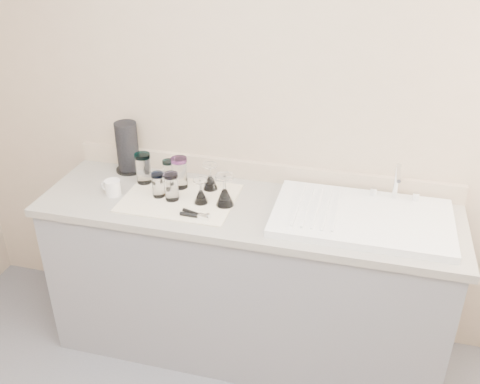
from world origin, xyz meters
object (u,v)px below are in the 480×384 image
(tumbler_cyan, at_px, (169,171))
(tumbler_lavender, at_px, (171,186))
(goblet_back_left, at_px, (210,181))
(paper_towel_roll, at_px, (127,148))
(goblet_front_left, at_px, (201,195))
(tumbler_purple, at_px, (180,172))
(goblet_front_right, at_px, (225,195))
(can_opener, at_px, (196,215))
(white_mug, at_px, (113,188))
(tumbler_blue, at_px, (158,185))
(tumbler_teal, at_px, (143,168))
(sink_unit, at_px, (362,217))

(tumbler_cyan, height_order, tumbler_lavender, tumbler_lavender)
(goblet_back_left, xyz_separation_m, paper_towel_roll, (-0.50, 0.10, 0.08))
(tumbler_lavender, bearing_deg, goblet_front_left, 2.27)
(tumbler_purple, relative_size, goblet_front_right, 1.03)
(goblet_back_left, bearing_deg, tumbler_purple, -172.36)
(can_opener, distance_m, white_mug, 0.49)
(tumbler_purple, bearing_deg, tumbler_blue, -120.68)
(tumbler_teal, distance_m, can_opener, 0.46)
(tumbler_blue, height_order, goblet_front_left, tumbler_blue)
(tumbler_blue, bearing_deg, tumbler_cyan, 92.17)
(goblet_front_right, xyz_separation_m, white_mug, (-0.58, -0.03, -0.02))
(tumbler_teal, height_order, white_mug, tumbler_teal)
(tumbler_teal, relative_size, tumbler_blue, 1.28)
(tumbler_teal, height_order, goblet_front_left, tumbler_teal)
(sink_unit, relative_size, goblet_front_left, 6.56)
(tumbler_blue, xyz_separation_m, can_opener, (0.24, -0.14, -0.06))
(tumbler_teal, relative_size, white_mug, 1.40)
(goblet_back_left, bearing_deg, white_mug, -159.56)
(tumbler_teal, height_order, tumbler_cyan, tumbler_teal)
(paper_towel_roll, bearing_deg, goblet_back_left, -11.84)
(tumbler_teal, xyz_separation_m, paper_towel_roll, (-0.14, 0.12, 0.05))
(tumbler_teal, distance_m, tumbler_cyan, 0.13)
(tumbler_cyan, bearing_deg, goblet_front_left, -35.92)
(tumbler_purple, distance_m, paper_towel_roll, 0.37)
(goblet_front_right, bearing_deg, tumbler_cyan, 155.60)
(goblet_front_left, height_order, can_opener, goblet_front_left)
(tumbler_blue, bearing_deg, goblet_front_right, -0.04)
(goblet_front_left, bearing_deg, tumbler_purple, 140.57)
(tumbler_lavender, xyz_separation_m, goblet_back_left, (0.15, 0.15, -0.03))
(tumbler_purple, relative_size, goblet_back_left, 1.19)
(paper_towel_roll, bearing_deg, tumbler_lavender, -36.52)
(tumbler_blue, distance_m, goblet_front_left, 0.23)
(tumbler_lavender, distance_m, can_opener, 0.22)
(tumbler_purple, bearing_deg, can_opener, -56.67)
(tumbler_lavender, relative_size, can_opener, 0.95)
(tumbler_cyan, relative_size, tumbler_blue, 0.96)
(goblet_front_left, bearing_deg, goblet_back_left, 89.34)
(can_opener, bearing_deg, tumbler_teal, 144.77)
(tumbler_cyan, distance_m, tumbler_purple, 0.09)
(goblet_back_left, xyz_separation_m, goblet_front_right, (0.12, -0.14, 0.01))
(sink_unit, relative_size, goblet_front_right, 5.17)
(sink_unit, distance_m, tumbler_cyan, 1.01)
(goblet_back_left, relative_size, white_mug, 1.19)
(can_opener, bearing_deg, tumbler_cyan, 129.47)
(tumbler_cyan, bearing_deg, tumbler_blue, -87.83)
(tumbler_lavender, height_order, goblet_front_left, tumbler_lavender)
(tumbler_cyan, xyz_separation_m, can_opener, (0.25, -0.30, -0.05))
(tumbler_teal, bearing_deg, white_mug, -124.25)
(tumbler_purple, relative_size, white_mug, 1.41)
(goblet_front_right, bearing_deg, sink_unit, 2.84)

